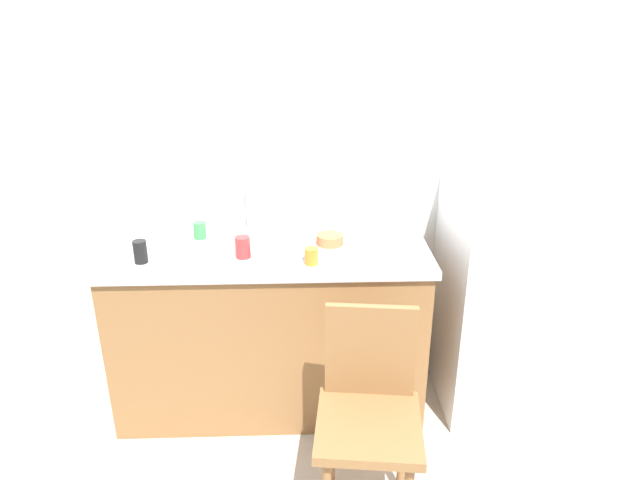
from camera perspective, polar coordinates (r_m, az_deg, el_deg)
The scene contains 12 objects.
back_wall at distance 2.92m, azimuth 1.07°, elevation 10.17°, with size 4.80×0.10×2.65m, color silver.
cabinet_base at distance 2.93m, azimuth -4.99°, elevation -9.02°, with size 1.50×0.60×0.85m, color olive.
countertop at distance 2.72m, azimuth -5.30°, elevation -1.03°, with size 1.54×0.64×0.04m, color #B7B7BC.
faucet at distance 2.91m, azimuth -7.28°, elevation 3.54°, with size 0.02×0.02×0.25m, color #B7B7BC.
refrigerator at distance 3.01m, azimuth 17.59°, elevation -5.88°, with size 0.54×0.62×1.14m, color white.
chair at distance 2.29m, azimuth 4.98°, elevation -16.79°, with size 0.44×0.44×0.89m.
dish_tray at distance 2.65m, azimuth -3.57°, elevation -0.56°, with size 0.28×0.20×0.05m, color white.
terracotta_bowl at distance 2.72m, azimuth 1.01°, elevation 0.07°, with size 0.13×0.13×0.05m, color #C67042.
cup_orange at distance 2.50m, azimuth -0.88°, elevation -1.65°, with size 0.06×0.06×0.08m, color orange.
cup_green at distance 2.85m, azimuth -12.10°, elevation 0.97°, with size 0.06×0.06×0.08m, color green.
cup_red at distance 2.59m, azimuth -7.84°, elevation -0.72°, with size 0.07×0.07×0.10m, color red.
cup_black at distance 2.64m, azimuth -17.78°, elevation -1.13°, with size 0.06×0.06×0.10m, color black.
Camera 1 is at (-0.16, -1.85, 1.94)m, focal length 31.53 mm.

